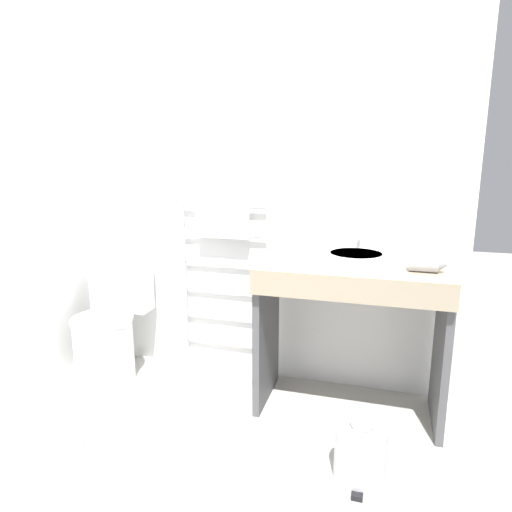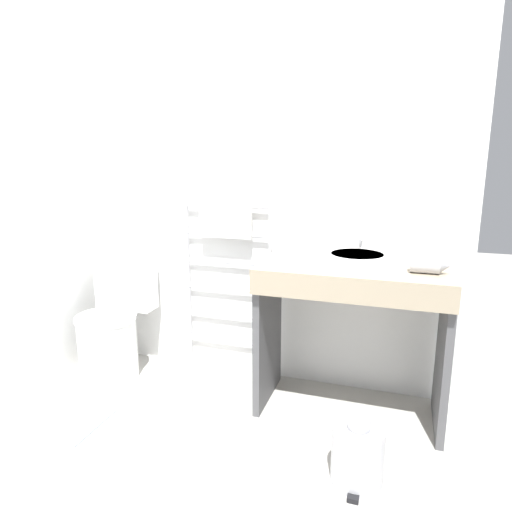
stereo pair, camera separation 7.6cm
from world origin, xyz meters
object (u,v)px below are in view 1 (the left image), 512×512
Objects in this scene: sink_basin at (356,258)px; trash_bin at (360,451)px; towel_radiator at (224,253)px; cup_near_edge at (299,247)px; toilet at (109,332)px; cup_near_wall at (287,245)px; hair_dryer at (425,263)px.

trash_bin is at bearing -80.30° from sink_basin.
towel_radiator is 3.47× the size of sink_basin.
cup_near_edge reaches higher than sink_basin.
sink_basin reaches higher than trash_bin.
toilet is 2.20× the size of trash_bin.
trash_bin is at bearing -55.77° from cup_near_wall.
sink_basin is 1.80× the size of hair_dryer.
towel_radiator is at bearing 171.66° from cup_near_wall.
trash_bin is at bearing -41.00° from towel_radiator.
trash_bin is (0.44, -0.70, -0.79)m from cup_near_edge.
towel_radiator is at bearing 19.99° from toilet.
cup_near_edge reaches higher than toilet.
towel_radiator is at bearing 166.20° from hair_dryer.
towel_radiator is at bearing 163.61° from sink_basin.
toilet reaches higher than trash_bin.
toilet is 7.52× the size of cup_near_wall.
toilet is 1.40m from cup_near_edge.
towel_radiator is 6.24× the size of hair_dryer.
cup_near_wall is at bearing 124.23° from trash_bin.
cup_near_edge is at bearing 6.32° from toilet.
cup_near_wall is 0.53× the size of hair_dryer.
hair_dryer is 0.98m from trash_bin.
hair_dryer is (0.78, -0.23, -0.01)m from cup_near_wall.
sink_basin is 3.32× the size of cup_near_edge.
hair_dryer is (1.21, -0.30, 0.09)m from towel_radiator.
toilet is at bearing 179.03° from hair_dryer.
sink_basin is at bearing 0.46° from toilet.
toilet is at bearing -173.68° from cup_near_edge.
toilet is 2.21× the size of sink_basin.
cup_near_wall is at bearing -8.34° from towel_radiator.
cup_near_edge is 0.71m from hair_dryer.
toilet is at bearing -160.01° from towel_radiator.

